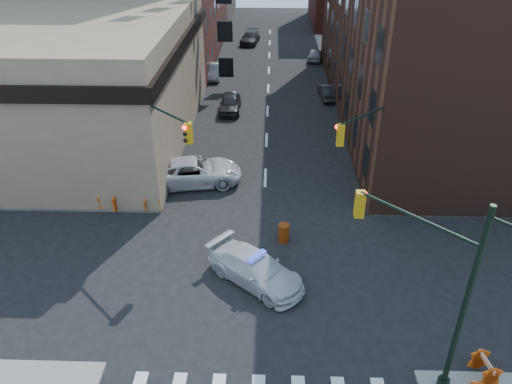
# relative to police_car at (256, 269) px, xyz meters

# --- Properties ---
(ground) EXTENTS (140.00, 140.00, 0.00)m
(ground) POSITION_rel_police_car_xyz_m (0.30, 0.32, -0.74)
(ground) COLOR black
(ground) RESTS_ON ground
(sidewalk_nw) EXTENTS (34.00, 54.50, 0.15)m
(sidewalk_nw) POSITION_rel_police_car_xyz_m (-22.70, 33.07, -0.66)
(sidewalk_nw) COLOR gray
(sidewalk_nw) RESTS_ON ground
(sidewalk_ne) EXTENTS (34.00, 54.50, 0.15)m
(sidewalk_ne) POSITION_rel_police_car_xyz_m (23.30, 33.07, -0.66)
(sidewalk_ne) COLOR gray
(sidewalk_ne) RESTS_ON ground
(bank_building) EXTENTS (22.00, 22.00, 9.00)m
(bank_building) POSITION_rel_police_car_xyz_m (-16.70, 16.82, 3.76)
(bank_building) COLOR #9A8365
(bank_building) RESTS_ON ground
(commercial_row_ne) EXTENTS (14.00, 34.00, 14.00)m
(commercial_row_ne) POSITION_rel_police_car_xyz_m (13.30, 22.82, 6.26)
(commercial_row_ne) COLOR #45251B
(commercial_row_ne) RESTS_ON ground
(signal_pole_se) EXTENTS (5.40, 5.27, 8.00)m
(signal_pole_se) POSITION_rel_police_car_xyz_m (6.34, -5.20, 3.88)
(signal_pole_se) COLOR black
(signal_pole_se) RESTS_ON sidewalk_se
(signal_pole_nw) EXTENTS (3.58, 3.67, 8.00)m
(signal_pole_nw) POSITION_rel_police_car_xyz_m (-5.55, 5.66, 3.60)
(signal_pole_nw) COLOR black
(signal_pole_nw) RESTS_ON sidewalk_nw
(signal_pole_ne) EXTENTS (3.67, 3.58, 8.00)m
(signal_pole_ne) POSITION_rel_police_car_xyz_m (6.14, 5.67, 3.60)
(signal_pole_ne) COLOR black
(signal_pole_ne) RESTS_ON sidewalk_ne
(tree_ne_near) EXTENTS (3.00, 3.00, 4.85)m
(tree_ne_near) POSITION_rel_police_car_xyz_m (7.80, 26.32, 2.75)
(tree_ne_near) COLOR black
(tree_ne_near) RESTS_ON sidewalk_ne
(tree_ne_far) EXTENTS (3.00, 3.00, 4.85)m
(tree_ne_far) POSITION_rel_police_car_xyz_m (7.80, 34.32, 2.75)
(tree_ne_far) COLOR black
(tree_ne_far) RESTS_ON sidewalk_ne
(police_car) EXTENTS (5.23, 4.86, 1.48)m
(police_car) POSITION_rel_police_car_xyz_m (0.00, 0.00, 0.00)
(police_car) COLOR silver
(police_car) RESTS_ON ground
(pickup) EXTENTS (6.51, 3.87, 1.70)m
(pickup) POSITION_rel_police_car_xyz_m (-4.26, 9.45, 0.11)
(pickup) COLOR silver
(pickup) RESTS_ON ground
(parked_car_wnear) EXTENTS (1.77, 4.34, 1.47)m
(parked_car_wnear) POSITION_rel_police_car_xyz_m (-2.92, 22.19, -0.00)
(parked_car_wnear) COLOR black
(parked_car_wnear) RESTS_ON ground
(parked_car_wfar) EXTENTS (1.74, 4.32, 1.40)m
(parked_car_wfar) POSITION_rel_police_car_xyz_m (-5.20, 31.50, -0.04)
(parked_car_wfar) COLOR gray
(parked_car_wfar) RESTS_ON ground
(parked_car_wdeep) EXTENTS (2.60, 5.18, 1.44)m
(parked_car_wdeep) POSITION_rel_police_car_xyz_m (-2.20, 45.82, -0.02)
(parked_car_wdeep) COLOR black
(parked_car_wdeep) RESTS_ON ground
(parked_car_enear) EXTENTS (1.72, 4.11, 1.32)m
(parked_car_enear) POSITION_rel_police_car_xyz_m (5.80, 25.74, -0.08)
(parked_car_enear) COLOR black
(parked_car_enear) RESTS_ON ground
(parked_car_efar) EXTENTS (2.05, 4.02, 1.31)m
(parked_car_efar) POSITION_rel_police_car_xyz_m (5.50, 38.33, -0.08)
(parked_car_efar) COLOR gray
(parked_car_efar) RESTS_ON ground
(pedestrian_a) EXTENTS (0.74, 0.68, 1.69)m
(pedestrian_a) POSITION_rel_police_car_xyz_m (-8.41, 9.06, 0.26)
(pedestrian_a) COLOR black
(pedestrian_a) RESTS_ON sidewalk_nw
(pedestrian_b) EXTENTS (0.86, 0.68, 1.71)m
(pedestrian_b) POSITION_rel_police_car_xyz_m (-12.12, 8.29, 0.27)
(pedestrian_b) COLOR black
(pedestrian_b) RESTS_ON sidewalk_nw
(pedestrian_c) EXTENTS (0.99, 0.79, 1.58)m
(pedestrian_c) POSITION_rel_police_car_xyz_m (-12.70, 9.76, 0.20)
(pedestrian_c) COLOR black
(pedestrian_c) RESTS_ON sidewalk_nw
(barrel_road) EXTENTS (0.78, 0.78, 1.05)m
(barrel_road) POSITION_rel_police_car_xyz_m (1.39, 3.29, -0.21)
(barrel_road) COLOR red
(barrel_road) RESTS_ON ground
(barrel_bank) EXTENTS (0.67, 0.67, 0.94)m
(barrel_bank) POSITION_rel_police_car_xyz_m (-5.20, 9.15, -0.27)
(barrel_bank) COLOR orange
(barrel_bank) RESTS_ON ground
(barricade_se_a) EXTENTS (0.75, 1.24, 0.87)m
(barricade_se_a) POSITION_rel_police_car_xyz_m (8.80, -5.38, -0.15)
(barricade_se_a) COLOR #CC6109
(barricade_se_a) RESTS_ON sidewalk_se
(barricade_nw_a) EXTENTS (1.20, 0.78, 0.83)m
(barricade_nw_a) POSITION_rel_police_car_xyz_m (-6.20, 6.02, -0.17)
(barricade_nw_a) COLOR red
(barricade_nw_a) RESTS_ON sidewalk_nw
(barricade_nw_b) EXTENTS (1.34, 0.88, 0.93)m
(barricade_nw_b) POSITION_rel_police_car_xyz_m (-8.74, 6.02, -0.12)
(barricade_nw_b) COLOR orange
(barricade_nw_b) RESTS_ON sidewalk_nw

